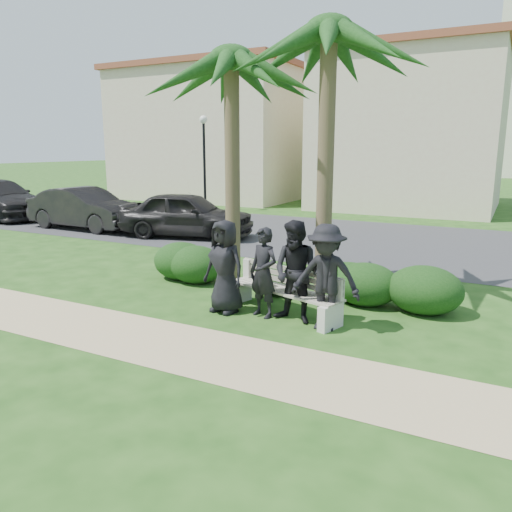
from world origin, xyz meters
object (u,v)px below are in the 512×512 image
at_px(man_a, 225,267).
at_px(man_d, 326,278).
at_px(park_bench, 282,294).
at_px(palm_right, 329,34).
at_px(man_b, 263,273).
at_px(man_c, 296,272).
at_px(palm_left, 231,62).
at_px(street_lamp, 204,146).
at_px(car_b, 85,209).
at_px(car_a, 187,215).

xyz_separation_m(man_a, man_d, (1.88, -0.00, 0.03)).
bearing_deg(park_bench, palm_right, 101.62).
relative_size(man_b, man_d, 0.91).
bearing_deg(man_a, man_b, 15.90).
relative_size(man_c, palm_left, 0.31).
xyz_separation_m(street_lamp, car_b, (-0.91, -6.45, -2.21)).
relative_size(man_d, car_b, 0.39).
height_order(man_a, man_d, man_d).
xyz_separation_m(man_d, car_b, (-11.18, 5.65, -0.13)).
relative_size(man_a, car_a, 0.38).
bearing_deg(man_c, palm_right, 102.99).
bearing_deg(man_a, car_b, 157.17).
bearing_deg(car_a, man_a, -153.75).
distance_m(man_a, man_c, 1.34).
height_order(street_lamp, man_b, street_lamp).
xyz_separation_m(palm_left, car_a, (-4.09, 4.02, -3.85)).
height_order(man_d, palm_right, palm_right).
bearing_deg(car_b, park_bench, -115.97).
relative_size(street_lamp, palm_right, 0.73).
bearing_deg(palm_left, man_a, -63.65).
xyz_separation_m(park_bench, car_a, (-6.01, 5.60, 0.38)).
distance_m(street_lamp, palm_right, 13.98).
distance_m(park_bench, palm_right, 4.87).
distance_m(street_lamp, man_c, 15.58).
xyz_separation_m(man_b, man_d, (1.16, -0.09, 0.08)).
xyz_separation_m(street_lamp, man_a, (8.38, -12.10, -2.11)).
distance_m(man_a, car_a, 7.82).
xyz_separation_m(man_d, car_a, (-6.94, 5.97, -0.12)).
bearing_deg(park_bench, car_b, 169.09).
distance_m(street_lamp, palm_left, 12.68).
bearing_deg(palm_right, man_c, -82.86).
bearing_deg(man_a, palm_right, 69.92).
height_order(palm_left, palm_right, palm_right).
relative_size(park_bench, man_b, 1.54).
height_order(man_c, palm_right, palm_right).
bearing_deg(man_a, street_lamp, 133.17).
bearing_deg(palm_right, man_b, -101.04).
distance_m(man_a, man_b, 0.73).
distance_m(man_c, car_a, 8.68).
height_order(street_lamp, car_a, street_lamp).
height_order(man_a, car_b, man_a).
bearing_deg(man_d, street_lamp, 125.23).
relative_size(man_d, palm_right, 0.29).
distance_m(man_c, man_d, 0.56).
bearing_deg(palm_left, car_a, 135.51).
xyz_separation_m(man_b, car_a, (-5.77, 5.87, -0.04)).
height_order(palm_right, car_a, palm_right).
bearing_deg(palm_right, car_b, 160.70).
relative_size(park_bench, palm_right, 0.41).
xyz_separation_m(park_bench, palm_left, (-1.92, 1.59, 4.24)).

